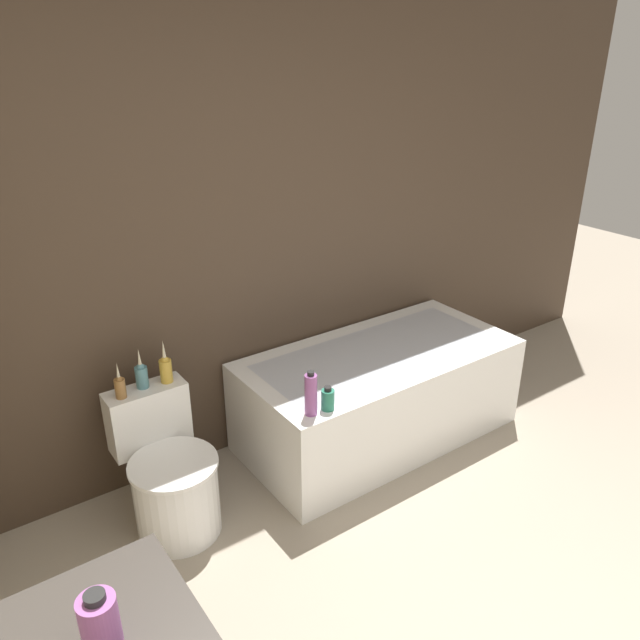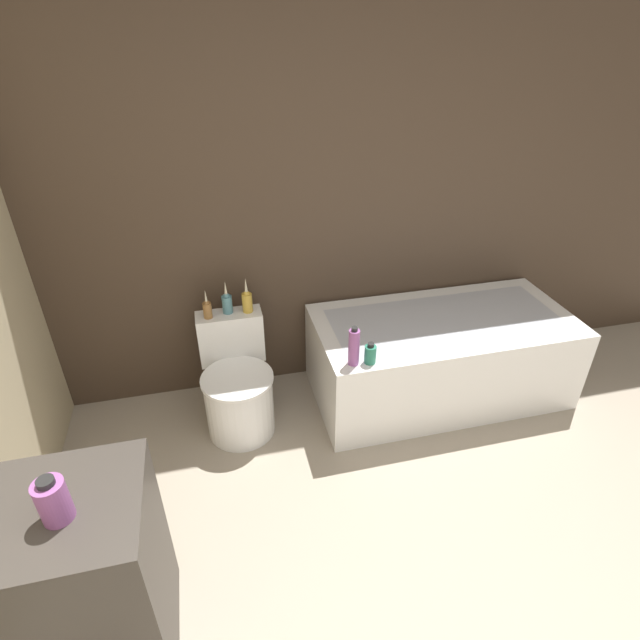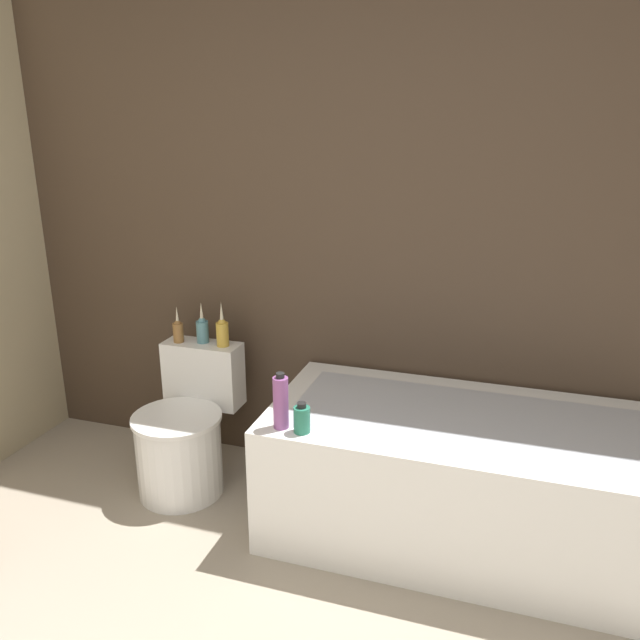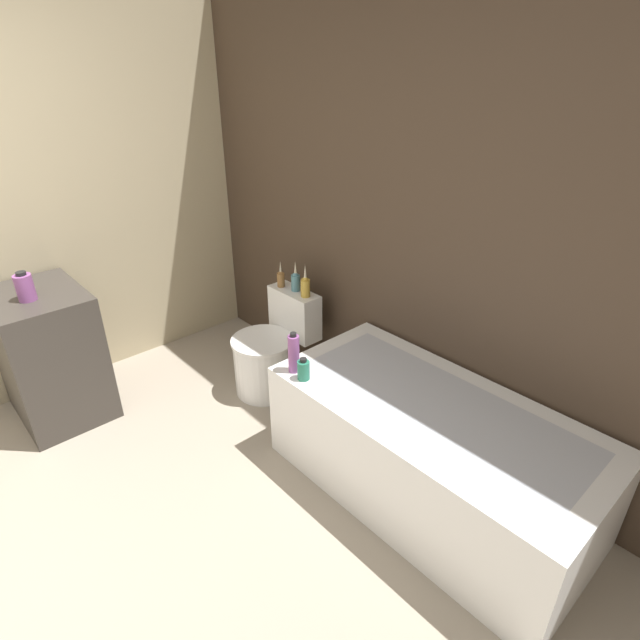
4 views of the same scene
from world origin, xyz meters
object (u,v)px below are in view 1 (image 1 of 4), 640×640
object	(u,v)px
bathtub	(378,394)
vase_silver	(141,374)
soap_bottle_glass	(100,622)
toilet	(170,478)
vase_bronze	(166,368)
shampoo_bottle_short	(328,399)
shampoo_bottle_tall	(311,394)
vase_gold	(120,386)

from	to	relation	value
bathtub	vase_silver	xyz separation A→B (m)	(-1.33, 0.23, 0.46)
soap_bottle_glass	toilet	bearing A→B (deg)	62.52
vase_silver	vase_bronze	distance (m)	0.12
vase_bronze	shampoo_bottle_short	bearing A→B (deg)	-41.64
soap_bottle_glass	vase_silver	world-z (taller)	soap_bottle_glass
shampoo_bottle_tall	vase_bronze	bearing A→B (deg)	134.27
soap_bottle_glass	vase_silver	size ratio (longest dim) A/B	0.82
vase_gold	vase_bronze	bearing A→B (deg)	4.10
vase_gold	soap_bottle_glass	bearing A→B (deg)	-109.99
shampoo_bottle_tall	shampoo_bottle_short	size ratio (longest dim) A/B	1.86
bathtub	shampoo_bottle_tall	size ratio (longest dim) A/B	7.01
vase_bronze	shampoo_bottle_tall	bearing A→B (deg)	-45.73
bathtub	vase_silver	world-z (taller)	vase_silver
vase_bronze	toilet	bearing A→B (deg)	-118.61
soap_bottle_glass	shampoo_bottle_short	world-z (taller)	soap_bottle_glass
toilet	vase_gold	size ratio (longest dim) A/B	3.65
bathtub	soap_bottle_glass	distance (m)	2.41
vase_gold	vase_silver	xyz separation A→B (m)	(0.12, 0.03, 0.01)
vase_gold	shampoo_bottle_tall	bearing A→B (deg)	-34.12
vase_gold	shampoo_bottle_short	xyz separation A→B (m)	(0.84, -0.52, -0.11)
toilet	soap_bottle_glass	xyz separation A→B (m)	(-0.64, -1.23, 0.65)
shampoo_bottle_short	vase_silver	bearing A→B (deg)	142.58
bathtub	vase_bronze	size ratio (longest dim) A/B	7.26
vase_silver	bathtub	bearing A→B (deg)	-9.90
soap_bottle_glass	shampoo_bottle_tall	bearing A→B (deg)	35.97
bathtub	vase_bronze	bearing A→B (deg)	169.88
vase_gold	vase_bronze	xyz separation A→B (m)	(0.24, 0.02, 0.01)
bathtub	shampoo_bottle_tall	bearing A→B (deg)	-156.36
vase_gold	shampoo_bottle_short	bearing A→B (deg)	-31.70
vase_silver	toilet	bearing A→B (deg)	-90.00
shampoo_bottle_tall	vase_silver	bearing A→B (deg)	139.37
bathtub	vase_bronze	distance (m)	1.32
vase_silver	shampoo_bottle_tall	world-z (taller)	vase_silver
vase_gold	vase_bronze	size ratio (longest dim) A/B	0.82
vase_silver	soap_bottle_glass	bearing A→B (deg)	-113.60
soap_bottle_glass	shampoo_bottle_tall	size ratio (longest dim) A/B	0.74
soap_bottle_glass	vase_bronze	size ratio (longest dim) A/B	0.76
bathtub	soap_bottle_glass	xyz separation A→B (m)	(-1.97, -1.23, 0.64)
toilet	shampoo_bottle_tall	world-z (taller)	shampoo_bottle_tall
bathtub	shampoo_bottle_short	world-z (taller)	shampoo_bottle_short
toilet	vase_bronze	size ratio (longest dim) A/B	2.98
toilet	shampoo_bottle_tall	distance (m)	0.81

